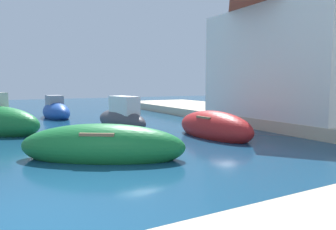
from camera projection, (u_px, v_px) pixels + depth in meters
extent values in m
plane|color=navy|center=(28.00, 223.00, 4.76)|extent=(80.00, 80.00, 0.00)
cube|color=beige|center=(293.00, 120.00, 16.15)|extent=(6.00, 32.00, 0.50)
ellipsoid|color=#1E479E|center=(56.00, 112.00, 19.27)|extent=(1.68, 3.77, 1.24)
cube|color=gray|center=(54.00, 101.00, 19.44)|extent=(0.95, 1.28, 0.66)
ellipsoid|color=#197233|center=(102.00, 147.00, 8.73)|extent=(4.69, 3.67, 1.29)
cube|color=brown|center=(102.00, 132.00, 8.69)|extent=(1.39, 1.46, 0.08)
ellipsoid|color=#3F3F47|center=(121.00, 121.00, 15.27)|extent=(1.82, 4.20, 1.10)
cube|color=white|center=(124.00, 105.00, 14.94)|extent=(1.00, 1.86, 0.87)
ellipsoid|color=#B21E1E|center=(214.00, 128.00, 12.40)|extent=(1.78, 4.03, 1.33)
cube|color=brown|center=(214.00, 117.00, 12.35)|extent=(1.24, 0.87, 0.08)
cube|color=white|center=(299.00, 64.00, 15.68)|extent=(5.95, 7.56, 5.16)
pyramid|color=#9E422D|center=(301.00, 0.00, 15.36)|extent=(6.31, 8.02, 1.07)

